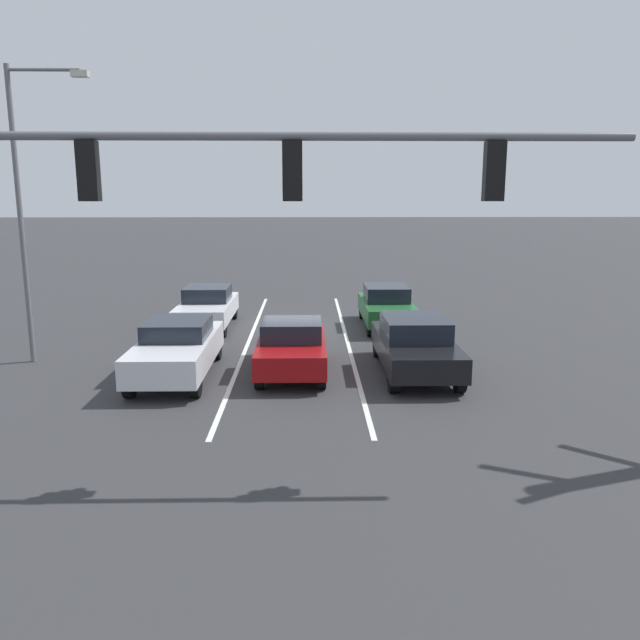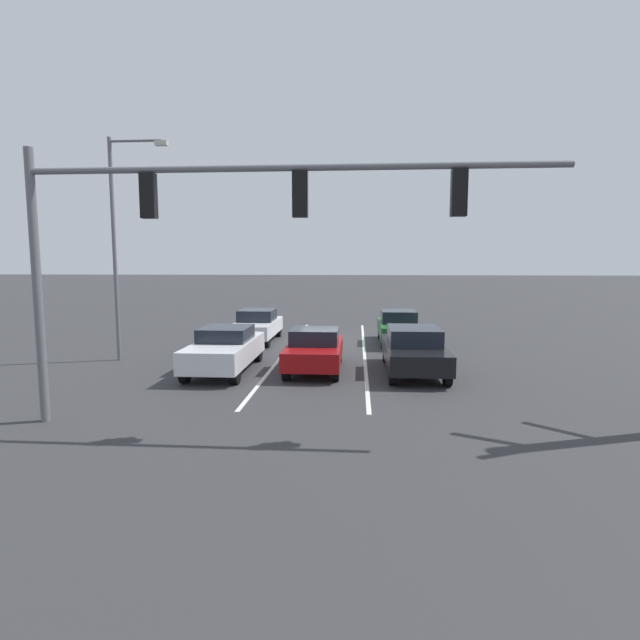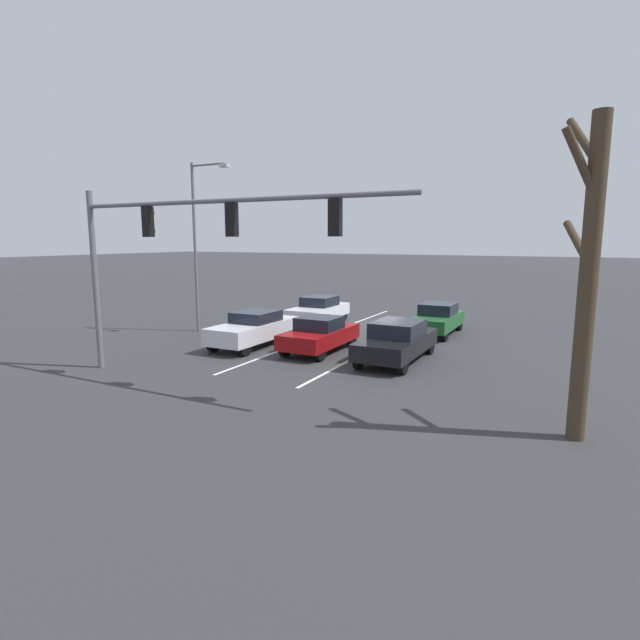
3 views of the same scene
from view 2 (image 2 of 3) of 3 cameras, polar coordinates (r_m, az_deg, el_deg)
ground_plane at (r=22.96m, az=0.98°, el=-2.48°), size 240.00×240.00×0.00m
lane_stripe_left_divider at (r=20.45m, az=5.08°, el=-3.61°), size 0.12×17.02×0.01m
lane_stripe_center_divider at (r=20.65m, az=-3.88°, el=-3.50°), size 0.12×17.02×0.01m
car_silver_rightlane_front at (r=16.97m, az=-10.78°, el=-3.23°), size 1.80×4.64×1.47m
car_maroon_midlane_front at (r=16.76m, az=-0.61°, el=-3.38°), size 1.78×4.05×1.42m
car_black_leftlane_front at (r=16.72m, az=10.66°, el=-3.31°), size 1.86×4.63×1.50m
car_white_rightlane_second at (r=23.07m, az=-7.24°, el=-0.61°), size 1.77×4.38×1.46m
car_darkgreen_leftlane_second at (r=22.63m, az=8.96°, el=-0.75°), size 1.73×4.24×1.48m
traffic_signal_gantry at (r=11.15m, az=-12.78°, el=11.20°), size 11.52×0.37×6.10m
street_lamp_right_shoulder at (r=19.70m, az=-21.87°, el=9.19°), size 2.19×0.24×8.05m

